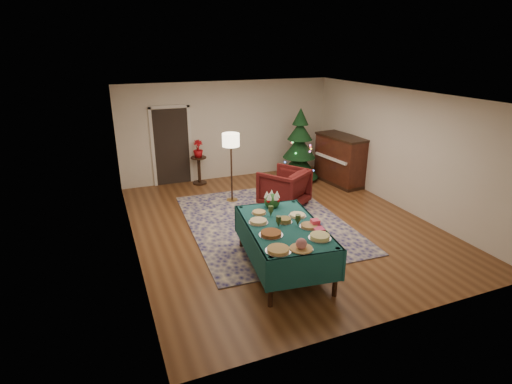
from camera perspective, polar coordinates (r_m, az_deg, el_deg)
name	(u,v)px	position (r m, az deg, el deg)	size (l,w,h in m)	color
room_shell	(282,163)	(8.15, 3.67, 4.17)	(7.00, 7.00, 7.00)	#593319
doorway	(172,145)	(10.98, -11.96, 6.65)	(1.08, 0.04, 2.16)	black
rug	(266,222)	(8.63, 1.42, -4.33)	(3.20, 4.20, 0.02)	#171550
buffet_table	(284,234)	(6.67, 3.98, -6.04)	(1.47, 2.23, 0.82)	black
platter_0	(278,250)	(5.80, 3.20, -8.23)	(0.38, 0.38, 0.05)	silver
platter_1	(301,245)	(5.86, 6.49, -7.54)	(0.35, 0.35, 0.18)	silver
platter_2	(320,237)	(6.22, 9.10, -6.32)	(0.35, 0.35, 0.07)	silver
platter_3	(271,234)	(6.25, 2.15, -5.97)	(0.38, 0.38, 0.06)	silver
platter_4	(309,226)	(6.58, 7.61, -4.82)	(0.32, 0.32, 0.05)	silver
platter_5	(258,221)	(6.66, 0.35, -4.23)	(0.33, 0.33, 0.06)	silver
platter_6	(285,220)	(6.69, 4.10, -4.07)	(0.26, 0.26, 0.08)	silver
platter_7	(297,215)	(6.95, 5.94, -3.33)	(0.31, 0.31, 0.05)	silver
platter_8	(259,213)	(7.02, 0.44, -2.95)	(0.27, 0.27, 0.05)	silver
goblet_0	(271,211)	(6.89, 2.13, -2.71)	(0.09, 0.09, 0.19)	#2D471E
goblet_1	(298,220)	(6.58, 6.01, -3.97)	(0.09, 0.09, 0.19)	#2D471E
goblet_2	(279,221)	(6.50, 3.24, -4.19)	(0.09, 0.09, 0.19)	#2D471E
napkin_stack	(319,229)	(6.48, 8.96, -5.29)	(0.16, 0.16, 0.04)	#F24375
gift_box	(315,223)	(6.62, 8.45, -4.36)	(0.13, 0.13, 0.11)	#F44364
centerpiece	(272,200)	(7.27, 2.31, -1.09)	(0.29, 0.30, 0.34)	#1E4C1E
armchair	(284,186)	(9.38, 4.03, 0.88)	(0.96, 0.90, 0.99)	#4B1110
floor_lamp	(231,144)	(9.41, -3.61, 6.84)	(0.41, 0.41, 1.68)	#A57F3F
side_table	(199,171)	(11.03, -8.12, 3.02)	(0.42, 0.42, 0.76)	black
potted_plant	(198,152)	(10.89, -8.25, 5.62)	(0.26, 0.46, 0.26)	#A30B11
christmas_tree	(299,148)	(11.17, 6.22, 6.22)	(1.28, 1.28, 2.02)	black
piano	(340,160)	(11.15, 11.98, 4.47)	(0.88, 1.60, 1.32)	black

